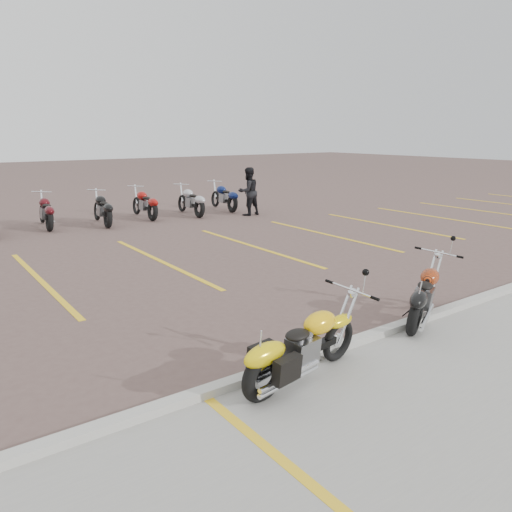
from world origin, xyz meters
The scene contains 7 objects.
ground centered at (0.00, 0.00, 0.00)m, with size 100.00×100.00×0.00m, color brown.
curb centered at (0.00, -2.00, 0.06)m, with size 60.00×0.18×0.12m, color #ADAAA3.
parking_stripes centered at (0.00, 4.00, 0.00)m, with size 38.00×5.50×0.01m, color yellow, non-canonical shape.
yellow_cruiser centered at (-1.16, -2.32, 0.41)m, with size 2.02×0.47×0.83m.
flame_cruiser centered at (1.72, -1.93, 0.41)m, with size 1.82×1.02×0.82m.
person_b centered at (5.55, 8.37, 0.87)m, with size 0.85×0.66×1.74m, color black.
bg_bike_row centered at (-1.95, 9.89, 0.55)m, with size 15.59×2.03×1.10m.
Camera 1 is at (-4.84, -6.54, 2.97)m, focal length 35.00 mm.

